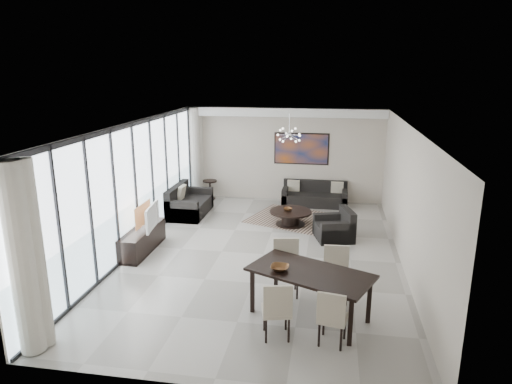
% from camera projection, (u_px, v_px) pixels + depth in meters
% --- Properties ---
extents(room_shell, '(6.00, 9.00, 2.90)m').
position_uv_depth(room_shell, '(285.00, 193.00, 9.80)').
color(room_shell, '#A8A39B').
rests_on(room_shell, ground).
extents(window_wall, '(0.37, 8.95, 2.90)m').
position_uv_depth(window_wall, '(139.00, 186.00, 10.33)').
color(window_wall, white).
rests_on(window_wall, floor).
extents(soffit, '(5.98, 0.40, 0.26)m').
position_uv_depth(soffit, '(285.00, 112.00, 13.62)').
color(soffit, white).
rests_on(soffit, room_shell).
extents(painting, '(1.68, 0.04, 0.98)m').
position_uv_depth(painting, '(301.00, 149.00, 14.00)').
color(painting, '#AA4E17').
rests_on(painting, room_shell).
extents(chandelier, '(0.66, 0.66, 0.71)m').
position_uv_depth(chandelier, '(289.00, 135.00, 11.97)').
color(chandelier, silver).
rests_on(chandelier, room_shell).
extents(rug, '(3.01, 2.66, 0.01)m').
position_uv_depth(rug, '(298.00, 219.00, 12.60)').
color(rug, black).
rests_on(rug, floor).
extents(coffee_table, '(1.11, 1.11, 0.39)m').
position_uv_depth(coffee_table, '(291.00, 217.00, 12.12)').
color(coffee_table, black).
rests_on(coffee_table, floor).
extents(bowl_coffee, '(0.24, 0.24, 0.07)m').
position_uv_depth(bowl_coffee, '(288.00, 209.00, 12.09)').
color(bowl_coffee, brown).
rests_on(bowl_coffee, coffee_table).
extents(sofa_main, '(1.95, 0.80, 0.71)m').
position_uv_depth(sofa_main, '(315.00, 197.00, 13.91)').
color(sofa_main, black).
rests_on(sofa_main, floor).
extents(loveseat, '(0.94, 1.67, 0.83)m').
position_uv_depth(loveseat, '(188.00, 205.00, 12.99)').
color(loveseat, black).
rests_on(loveseat, floor).
extents(armchair, '(1.06, 1.09, 0.75)m').
position_uv_depth(armchair, '(335.00, 229.00, 11.11)').
color(armchair, black).
rests_on(armchair, floor).
extents(side_table, '(0.45, 0.45, 0.61)m').
position_uv_depth(side_table, '(210.00, 186.00, 14.47)').
color(side_table, black).
rests_on(side_table, floor).
extents(tv_console, '(0.48, 1.72, 0.54)m').
position_uv_depth(tv_console, '(142.00, 240.00, 10.37)').
color(tv_console, black).
rests_on(tv_console, floor).
extents(television, '(0.24, 0.96, 0.55)m').
position_uv_depth(television, '(148.00, 217.00, 10.27)').
color(television, gray).
rests_on(television, tv_console).
extents(dining_table, '(2.22, 1.73, 0.83)m').
position_uv_depth(dining_table, '(310.00, 276.00, 7.48)').
color(dining_table, black).
rests_on(dining_table, floor).
extents(dining_chair_sw, '(0.53, 0.53, 0.96)m').
position_uv_depth(dining_chair_sw, '(277.00, 307.00, 6.89)').
color(dining_chair_sw, beige).
rests_on(dining_chair_sw, floor).
extents(dining_chair_se, '(0.49, 0.49, 0.91)m').
position_uv_depth(dining_chair_se, '(332.00, 315.00, 6.74)').
color(dining_chair_se, beige).
rests_on(dining_chair_se, floor).
extents(dining_chair_nw, '(0.55, 0.55, 1.03)m').
position_uv_depth(dining_chair_nw, '(286.00, 263.00, 8.38)').
color(dining_chair_nw, beige).
rests_on(dining_chair_nw, floor).
extents(dining_chair_ne, '(0.48, 0.48, 0.98)m').
position_uv_depth(dining_chair_ne, '(336.00, 269.00, 8.17)').
color(dining_chair_ne, beige).
rests_on(dining_chair_ne, floor).
extents(bowl_dining, '(0.32, 0.32, 0.07)m').
position_uv_depth(bowl_dining, '(280.00, 268.00, 7.51)').
color(bowl_dining, brown).
rests_on(bowl_dining, dining_table).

